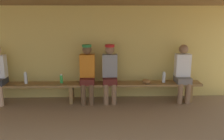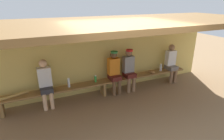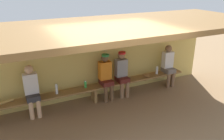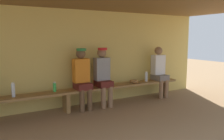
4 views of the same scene
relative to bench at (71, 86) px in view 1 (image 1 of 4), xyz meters
The scene contains 11 objects.
ground_plane 1.60m from the bench, 90.00° to the right, with size 24.00×24.00×0.00m, color #8C6D4C.
back_wall 0.84m from the bench, 90.00° to the left, with size 8.00×0.20×2.20m, color #D8BC60.
dugout_roof 2.06m from the bench, 90.00° to the right, with size 8.00×2.80×0.12m, color brown.
bench is the anchor object (origin of this frame).
player_in_white 0.52m from the bench, ahead, with size 0.34×0.42×1.34m.
player_middle 2.60m from the bench, ahead, with size 0.34×0.42×1.34m.
player_rightmost 0.96m from the bench, ahead, with size 0.34×0.42×1.34m.
water_bottle_blue 0.29m from the bench, 169.60° to the left, with size 0.07×0.07×0.21m.
water_bottle_clear 2.15m from the bench, ahead, with size 0.07×0.07×0.25m.
water_bottle_green 1.05m from the bench, behind, with size 0.07×0.07×0.28m.
baseball_glove_tan 1.73m from the bench, ahead, with size 0.24×0.17×0.09m, color olive.
Camera 1 is at (0.76, -3.70, 2.02)m, focal length 37.98 mm.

